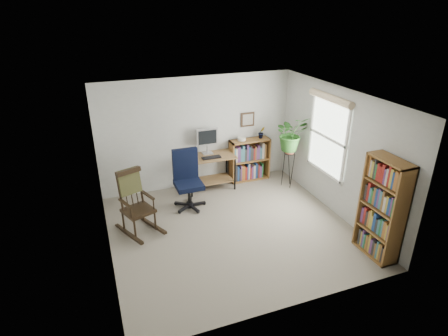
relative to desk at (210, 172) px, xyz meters
name	(u,v)px	position (x,y,z in m)	size (l,w,h in m)	color
floor	(232,230)	(-0.16, -1.70, -0.38)	(4.20, 4.00, 0.00)	gray
ceiling	(233,98)	(-0.16, -1.70, 2.02)	(4.20, 4.00, 0.00)	silver
wall_back	(198,133)	(-0.16, 0.30, 0.82)	(4.20, 0.00, 2.40)	#BBBCB7
wall_front	(293,232)	(-0.16, -3.70, 0.82)	(4.20, 0.00, 2.40)	#BBBCB7
wall_left	(102,189)	(-2.26, -1.70, 0.82)	(0.00, 4.00, 2.40)	#BBBCB7
wall_right	(338,153)	(1.94, -1.70, 0.82)	(0.00, 4.00, 2.40)	#BBBCB7
window	(328,138)	(1.90, -1.40, 1.02)	(0.12, 1.20, 1.50)	white
desk	(210,172)	(0.00, 0.00, 0.00)	(1.06, 0.58, 0.76)	brown
monitor	(207,141)	(0.00, 0.14, 0.66)	(0.46, 0.16, 0.56)	#ACACB1
keyboard	(211,157)	(0.00, -0.12, 0.39)	(0.40, 0.15, 0.03)	black
office_chair	(189,180)	(-0.65, -0.66, 0.21)	(0.65, 0.65, 1.18)	black
rocking_chair	(137,203)	(-1.71, -1.16, 0.20)	(0.60, 1.00, 1.16)	black
low_bookshelf	(249,160)	(0.99, 0.12, 0.10)	(0.91, 0.30, 0.96)	brown
tall_bookshelf	(382,209)	(1.76, -3.15, 0.45)	(0.31, 0.73, 1.66)	brown
plant_stand	(288,167)	(1.64, -0.50, 0.08)	(0.25, 0.25, 0.92)	black
spider_plant	(292,117)	(1.64, -0.50, 1.20)	(1.69, 1.88, 1.46)	#295F21
potted_plant_small	(261,136)	(1.27, 0.13, 0.64)	(0.13, 0.24, 0.11)	#295F21
framed_picture	(248,120)	(0.99, 0.27, 1.00)	(0.32, 0.04, 0.32)	black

